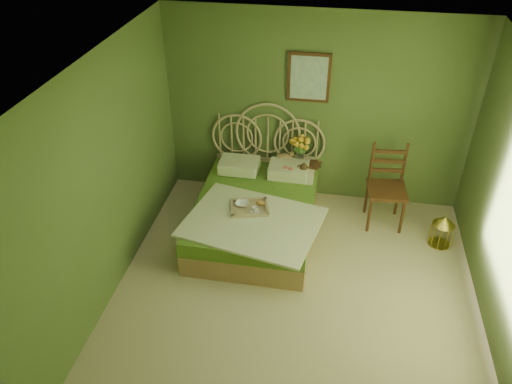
% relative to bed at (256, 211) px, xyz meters
% --- Properties ---
extents(floor, '(4.50, 4.50, 0.00)m').
position_rel_bed_xyz_m(floor, '(0.63, -1.27, -0.30)').
color(floor, '#C1B28B').
rests_on(floor, ground).
extents(ceiling, '(4.50, 4.50, 0.00)m').
position_rel_bed_xyz_m(ceiling, '(0.63, -1.27, 2.30)').
color(ceiling, silver).
rests_on(ceiling, wall_back).
extents(wall_back, '(4.00, 0.00, 4.00)m').
position_rel_bed_xyz_m(wall_back, '(0.63, 0.98, 1.00)').
color(wall_back, '#536937').
rests_on(wall_back, floor).
extents(wall_left, '(0.00, 4.50, 4.50)m').
position_rel_bed_xyz_m(wall_left, '(-1.37, -1.27, 1.00)').
color(wall_left, '#536937').
rests_on(wall_left, floor).
extents(wall_art, '(0.54, 0.04, 0.64)m').
position_rel_bed_xyz_m(wall_art, '(0.51, 0.95, 1.45)').
color(wall_art, '#3E1D11').
rests_on(wall_art, wall_back).
extents(bed, '(1.73, 2.19, 1.35)m').
position_rel_bed_xyz_m(bed, '(0.00, 0.00, 0.00)').
color(bed, tan).
rests_on(bed, floor).
extents(nightstand, '(0.55, 0.55, 1.03)m').
position_rel_bed_xyz_m(nightstand, '(0.41, 0.72, 0.07)').
color(nightstand, beige).
rests_on(nightstand, floor).
extents(chair, '(0.52, 0.52, 1.09)m').
position_rel_bed_xyz_m(chair, '(1.63, 0.53, 0.31)').
color(chair, '#3E1D11').
rests_on(chair, floor).
extents(birdcage, '(0.27, 0.27, 0.42)m').
position_rel_bed_xyz_m(birdcage, '(2.33, 0.11, -0.09)').
color(birdcage, gold).
rests_on(birdcage, floor).
extents(book_lower, '(0.22, 0.24, 0.02)m').
position_rel_bed_xyz_m(book_lower, '(0.59, 0.73, 0.31)').
color(book_lower, '#381E0F').
rests_on(book_lower, nightstand).
extents(book_upper, '(0.21, 0.25, 0.02)m').
position_rel_bed_xyz_m(book_upper, '(0.59, 0.73, 0.33)').
color(book_upper, '#472819').
rests_on(book_upper, nightstand).
extents(cereal_bowl, '(0.18, 0.18, 0.04)m').
position_rel_bed_xyz_m(cereal_bowl, '(-0.13, -0.22, 0.24)').
color(cereal_bowl, white).
rests_on(cereal_bowl, bed).
extents(coffee_cup, '(0.09, 0.09, 0.07)m').
position_rel_bed_xyz_m(coffee_cup, '(0.05, -0.33, 0.26)').
color(coffee_cup, white).
rests_on(coffee_cup, bed).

